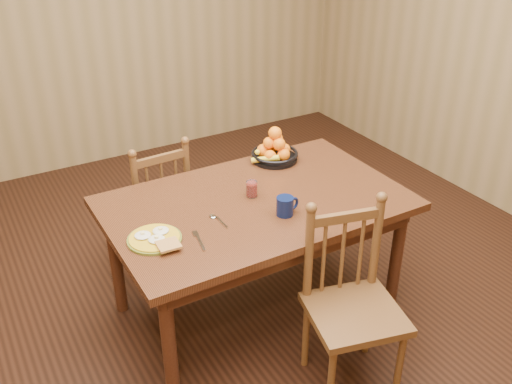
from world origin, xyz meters
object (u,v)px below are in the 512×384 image
dining_table (256,214)px  breakfast_plate (155,238)px  coffee_mug (286,206)px  chair_far (156,206)px  chair_near (352,305)px  fruit_bowl (274,151)px

dining_table → breakfast_plate: (-0.62, -0.10, 0.10)m
dining_table → coffee_mug: coffee_mug is taller
chair_far → chair_near: 1.48m
dining_table → chair_far: 0.82m
coffee_mug → fruit_bowl: (0.29, 0.58, 0.01)m
chair_far → breakfast_plate: chair_far is taller
chair_near → coffee_mug: (-0.08, 0.48, 0.34)m
chair_near → fruit_bowl: bearing=92.8°
chair_far → fruit_bowl: size_ratio=3.12×
chair_near → breakfast_plate: chair_near is taller
chair_near → breakfast_plate: bearing=155.9°
dining_table → chair_near: (0.14, -0.69, -0.20)m
dining_table → chair_far: bearing=113.8°
dining_table → fruit_bowl: size_ratio=5.52×
chair_near → dining_table: bearing=115.3°
breakfast_plate → coffee_mug: size_ratio=2.17×
breakfast_plate → dining_table: bearing=9.0°
chair_far → coffee_mug: chair_far is taller
chair_far → chair_near: bearing=104.9°
fruit_bowl → chair_far: bearing=152.2°
fruit_bowl → coffee_mug: bearing=-116.5°
breakfast_plate → fruit_bowl: fruit_bowl is taller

